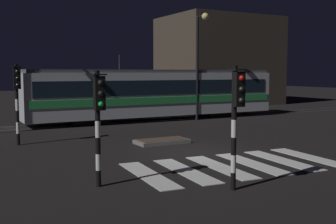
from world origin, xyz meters
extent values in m
plane|color=black|center=(0.00, 0.00, 0.00)|extent=(120.00, 120.00, 0.00)
cube|color=#59595E|center=(0.00, 9.87, 0.01)|extent=(80.00, 0.12, 0.03)
cube|color=#59595E|center=(0.00, 11.31, 0.01)|extent=(80.00, 0.12, 0.03)
cube|color=silver|center=(-3.15, -2.35, 0.01)|extent=(0.95, 3.64, 0.02)
cube|color=silver|center=(-1.89, -2.44, 0.01)|extent=(0.95, 3.64, 0.02)
cube|color=silver|center=(-0.63, -2.53, 0.01)|extent=(0.95, 3.64, 0.02)
cube|color=silver|center=(0.63, -2.62, 0.01)|extent=(0.95, 3.64, 0.02)
cube|color=silver|center=(1.89, -2.71, 0.01)|extent=(0.95, 3.64, 0.02)
cube|color=silver|center=(3.15, -2.80, 0.01)|extent=(0.95, 3.64, 0.02)
cube|color=slate|center=(-0.15, 2.49, 0.08)|extent=(2.30, 1.14, 0.16)
cube|color=#4C382D|center=(-0.15, 2.49, 0.17)|extent=(2.07, 1.03, 0.02)
cylinder|color=black|center=(-5.74, 4.99, 0.25)|extent=(0.14, 0.14, 0.49)
cylinder|color=white|center=(-5.74, 4.99, 0.74)|extent=(0.14, 0.14, 0.49)
cylinder|color=black|center=(-5.74, 4.99, 1.23)|extent=(0.14, 0.14, 0.49)
cylinder|color=white|center=(-5.74, 4.99, 1.72)|extent=(0.14, 0.14, 0.49)
cylinder|color=black|center=(-5.74, 4.99, 2.21)|extent=(0.14, 0.14, 0.49)
cylinder|color=white|center=(-5.74, 4.99, 2.70)|extent=(0.14, 0.14, 0.49)
cylinder|color=black|center=(-5.74, 4.99, 3.20)|extent=(0.14, 0.14, 0.49)
cube|color=black|center=(-5.74, 4.82, 2.84)|extent=(0.28, 0.20, 0.90)
sphere|color=black|center=(-5.74, 4.71, 3.12)|extent=(0.14, 0.14, 0.14)
sphere|color=black|center=(-5.74, 4.71, 2.84)|extent=(0.14, 0.14, 0.14)
sphere|color=black|center=(-5.74, 4.71, 2.56)|extent=(0.14, 0.14, 0.14)
cube|color=black|center=(-5.74, 4.82, 3.33)|extent=(0.36, 0.24, 0.04)
cylinder|color=black|center=(-4.87, -2.85, 0.22)|extent=(0.14, 0.14, 0.45)
cylinder|color=white|center=(-4.87, -2.85, 0.67)|extent=(0.14, 0.14, 0.45)
cylinder|color=black|center=(-4.87, -2.85, 1.12)|extent=(0.14, 0.14, 0.45)
cylinder|color=white|center=(-4.87, -2.85, 1.57)|extent=(0.14, 0.14, 0.45)
cylinder|color=black|center=(-4.87, -2.85, 2.02)|extent=(0.14, 0.14, 0.45)
cylinder|color=white|center=(-4.87, -2.85, 2.47)|extent=(0.14, 0.14, 0.45)
cylinder|color=black|center=(-4.87, -2.85, 2.92)|extent=(0.14, 0.14, 0.45)
cube|color=black|center=(-4.87, -3.02, 2.54)|extent=(0.28, 0.20, 0.90)
sphere|color=black|center=(-4.87, -3.13, 2.82)|extent=(0.14, 0.14, 0.14)
sphere|color=black|center=(-4.87, -3.13, 2.54)|extent=(0.14, 0.14, 0.14)
sphere|color=green|center=(-4.87, -3.13, 2.26)|extent=(0.14, 0.14, 0.14)
cube|color=black|center=(-4.87, -3.02, 3.03)|extent=(0.36, 0.24, 0.04)
cylinder|color=black|center=(-1.85, -4.85, 0.23)|extent=(0.14, 0.14, 0.47)
cylinder|color=white|center=(-1.85, -4.85, 0.70)|extent=(0.14, 0.14, 0.47)
cylinder|color=black|center=(-1.85, -4.85, 1.17)|extent=(0.14, 0.14, 0.47)
cylinder|color=white|center=(-1.85, -4.85, 1.63)|extent=(0.14, 0.14, 0.47)
cylinder|color=black|center=(-1.85, -4.85, 2.10)|extent=(0.14, 0.14, 0.47)
cylinder|color=white|center=(-1.85, -4.85, 2.57)|extent=(0.14, 0.14, 0.47)
cylinder|color=black|center=(-1.85, -4.85, 3.03)|extent=(0.14, 0.14, 0.47)
cube|color=black|center=(-1.85, -5.02, 2.67)|extent=(0.28, 0.20, 0.90)
sphere|color=red|center=(-1.85, -5.13, 2.95)|extent=(0.14, 0.14, 0.14)
sphere|color=black|center=(-1.85, -5.13, 2.67)|extent=(0.14, 0.14, 0.14)
sphere|color=black|center=(-1.85, -5.13, 2.39)|extent=(0.14, 0.14, 0.14)
cube|color=black|center=(-1.85, -5.02, 3.16)|extent=(0.36, 0.24, 0.04)
cylinder|color=black|center=(5.99, 9.36, 3.35)|extent=(0.18, 0.18, 6.70)
cylinder|color=black|center=(5.99, 8.91, 6.60)|extent=(0.10, 0.90, 0.10)
sphere|color=#F9E08C|center=(5.99, 8.46, 6.52)|extent=(0.44, 0.44, 0.44)
cube|color=silver|center=(3.66, 10.59, 1.70)|extent=(16.79, 2.50, 2.70)
cube|color=green|center=(3.66, 9.32, 1.35)|extent=(16.45, 0.04, 0.44)
cube|color=green|center=(3.66, 11.86, 1.35)|extent=(16.45, 0.04, 0.44)
cube|color=black|center=(3.66, 9.33, 2.15)|extent=(15.95, 0.03, 0.90)
cube|color=#4C4C51|center=(3.66, 10.59, 3.15)|extent=(16.45, 2.30, 0.20)
cylinder|color=#262628|center=(1.14, 10.59, 3.65)|extent=(0.08, 0.08, 1.00)
cube|color=black|center=(8.28, 10.59, 0.17)|extent=(2.20, 2.00, 0.35)
cube|color=black|center=(-0.96, 10.59, 0.17)|extent=(2.20, 2.00, 0.35)
sphere|color=#F9F2CC|center=(12.10, 10.59, 1.30)|extent=(0.24, 0.24, 0.24)
cube|color=#42382D|center=(15.44, 20.39, 4.17)|extent=(10.26, 8.00, 8.34)
camera|label=1|loc=(-8.49, -13.53, 3.10)|focal=44.77mm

